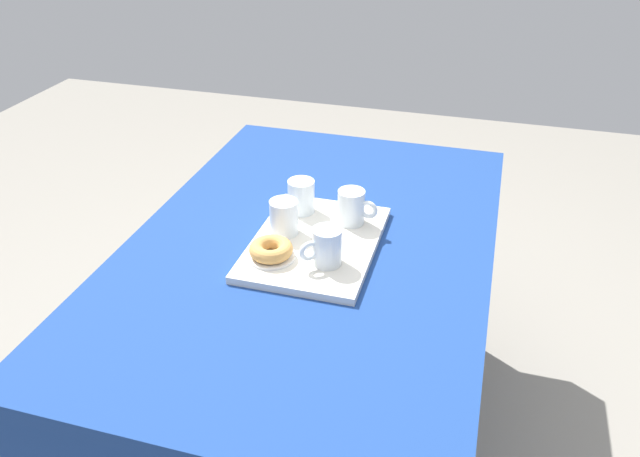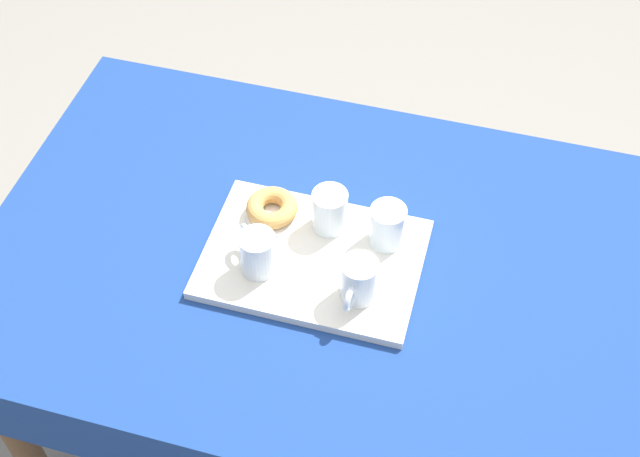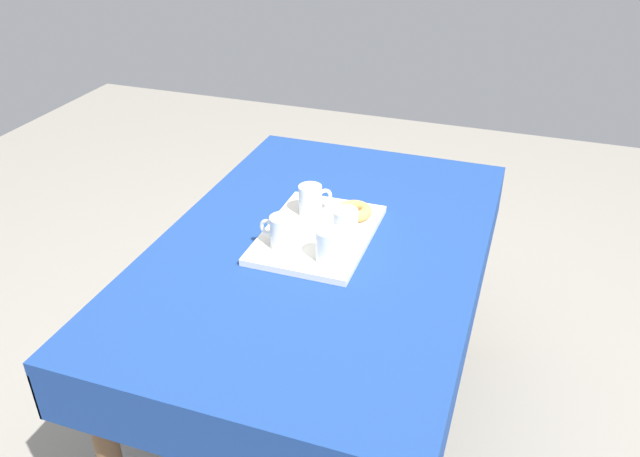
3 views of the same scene
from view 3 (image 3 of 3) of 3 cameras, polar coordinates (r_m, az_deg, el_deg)
ground_plane at (r=2.38m, az=0.08°, el=-16.75°), size 6.00×6.00×0.00m
dining_table at (r=1.94m, az=0.09°, el=-3.51°), size 1.42×0.93×0.75m
serving_tray at (r=1.92m, az=-0.20°, el=-0.50°), size 0.44×0.31×0.02m
tea_mug_left at (r=1.98m, az=-0.82°, el=2.48°), size 0.09×0.09×0.09m
tea_mug_right at (r=1.82m, az=-3.40°, el=-0.36°), size 0.07×0.11×0.09m
water_glass_near at (r=1.76m, az=0.79°, el=-1.56°), size 0.07×0.07×0.09m
water_glass_far at (r=1.86m, az=2.24°, el=0.22°), size 0.07×0.07×0.09m
donut_plate_left at (r=1.98m, az=3.04°, el=1.00°), size 0.12×0.12×0.01m
sugar_donut_left at (r=1.97m, az=3.06°, el=1.54°), size 0.11×0.11×0.04m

